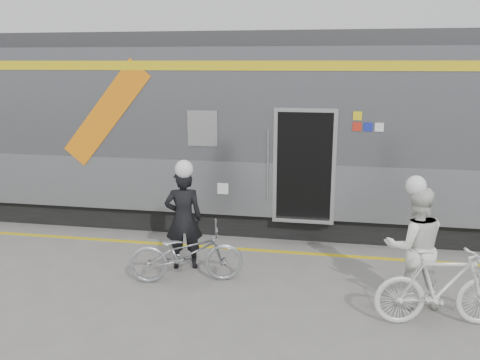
% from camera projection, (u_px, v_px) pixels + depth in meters
% --- Properties ---
extents(ground, '(90.00, 90.00, 0.00)m').
position_uv_depth(ground, '(270.00, 304.00, 7.56)').
color(ground, slate).
rests_on(ground, ground).
extents(train, '(24.00, 3.17, 4.10)m').
position_uv_depth(train, '(211.00, 128.00, 11.45)').
color(train, black).
rests_on(train, ground).
extents(safety_strip, '(24.00, 0.12, 0.01)m').
position_uv_depth(safety_strip, '(284.00, 252.00, 9.62)').
color(safety_strip, yellow).
rests_on(safety_strip, ground).
extents(man, '(0.73, 0.58, 1.76)m').
position_uv_depth(man, '(184.00, 219.00, 8.73)').
color(man, black).
rests_on(man, ground).
extents(bicycle_left, '(1.95, 1.11, 0.97)m').
position_uv_depth(bicycle_left, '(186.00, 253.00, 8.26)').
color(bicycle_left, '#9C9FA4').
rests_on(bicycle_left, ground).
extents(woman, '(0.97, 0.82, 1.80)m').
position_uv_depth(woman, '(414.00, 247.00, 7.36)').
color(woman, white).
rests_on(woman, ground).
extents(bicycle_right, '(1.87, 0.80, 1.09)m').
position_uv_depth(bicycle_right, '(441.00, 287.00, 6.86)').
color(bicycle_right, silver).
rests_on(bicycle_right, ground).
extents(helmet_man, '(0.31, 0.31, 0.31)m').
position_uv_depth(helmet_man, '(182.00, 160.00, 8.49)').
color(helmet_man, white).
rests_on(helmet_man, man).
extents(helmet_woman, '(0.29, 0.29, 0.29)m').
position_uv_depth(helmet_woman, '(420.00, 177.00, 7.13)').
color(helmet_woman, white).
rests_on(helmet_woman, woman).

